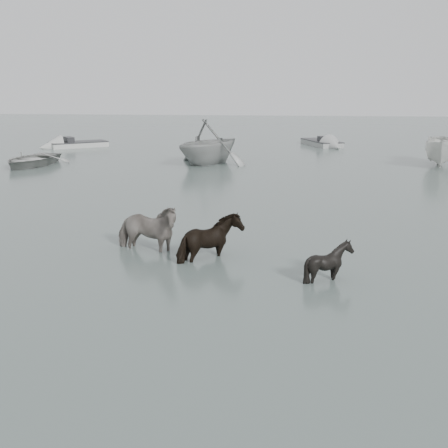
{
  "coord_description": "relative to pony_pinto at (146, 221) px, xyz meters",
  "views": [
    {
      "loc": [
        -0.21,
        -11.13,
        4.36
      ],
      "look_at": [
        -1.7,
        2.22,
        1.0
      ],
      "focal_mm": 45.0,
      "sensor_mm": 36.0,
      "label": 1
    }
  ],
  "objects": [
    {
      "name": "ground",
      "position": [
        3.86,
        -2.98,
        -0.82
      ],
      "size": [
        140.0,
        140.0,
        0.0
      ],
      "primitive_type": "plane",
      "color": "#4A5852",
      "rests_on": "ground"
    },
    {
      "name": "pony_pinto",
      "position": [
        0.0,
        0.0,
        0.0
      ],
      "size": [
        2.1,
        1.31,
        1.64
      ],
      "primitive_type": "imported",
      "rotation": [
        0.0,
        0.0,
        1.34
      ],
      "color": "black",
      "rests_on": "ground"
    },
    {
      "name": "pony_dark",
      "position": [
        1.81,
        -0.52,
        -0.07
      ],
      "size": [
        1.71,
        1.84,
        1.51
      ],
      "primitive_type": "imported",
      "rotation": [
        0.0,
        0.0,
        1.23
      ],
      "color": "black",
      "rests_on": "ground"
    },
    {
      "name": "pony_black",
      "position": [
        4.68,
        -1.76,
        -0.25
      ],
      "size": [
        1.2,
        1.11,
        1.14
      ],
      "primitive_type": "imported",
      "rotation": [
        0.0,
        0.0,
        1.37
      ],
      "color": "black",
      "rests_on": "ground"
    },
    {
      "name": "rowboat_lead",
      "position": [
        -10.27,
        15.18,
        -0.37
      ],
      "size": [
        3.6,
        4.7,
        0.91
      ],
      "primitive_type": "imported",
      "rotation": [
        0.0,
        0.0,
        -0.11
      ],
      "color": "#A1A19D",
      "rests_on": "ground"
    },
    {
      "name": "rowboat_trail",
      "position": [
        -0.66,
        17.05,
        0.49
      ],
      "size": [
        6.23,
        6.47,
        2.62
      ],
      "primitive_type": "imported",
      "rotation": [
        0.0,
        0.0,
        2.61
      ],
      "color": "#9D9F9D",
      "rests_on": "ground"
    },
    {
      "name": "boat_small",
      "position": [
        12.08,
        17.75,
        0.04
      ],
      "size": [
        2.69,
        4.71,
        1.71
      ],
      "primitive_type": "imported",
      "rotation": [
        0.0,
        0.0,
        -0.24
      ],
      "color": "silver",
      "rests_on": "ground"
    },
    {
      "name": "skiff_outer",
      "position": [
        -11.06,
        24.48,
        -0.45
      ],
      "size": [
        5.32,
        4.57,
        0.75
      ],
      "primitive_type": null,
      "rotation": [
        0.0,
        0.0,
        3.79
      ],
      "color": "#B3B3AE",
      "rests_on": "ground"
    },
    {
      "name": "skiff_mid",
      "position": [
        6.17,
        27.42,
        -0.45
      ],
      "size": [
        3.53,
        5.84,
        0.75
      ],
      "primitive_type": null,
      "rotation": [
        0.0,
        0.0,
        -1.2
      ],
      "color": "gray",
      "rests_on": "ground"
    }
  ]
}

